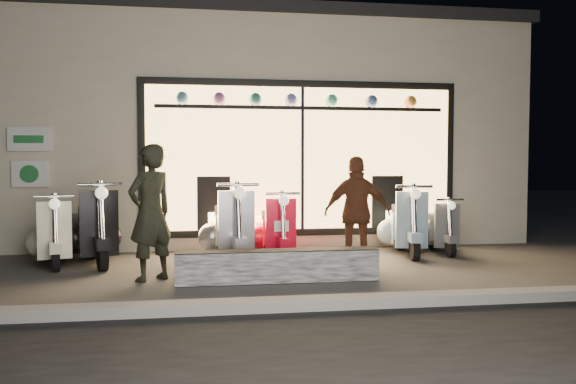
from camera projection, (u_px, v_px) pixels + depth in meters
name	position (u px, v px, depth m)	size (l,w,h in m)	color
ground	(269.00, 272.00, 7.59)	(40.00, 40.00, 0.00)	#383533
kerb	(292.00, 304.00, 5.61)	(40.00, 0.25, 0.12)	slate
shop_building	(243.00, 134.00, 12.40)	(10.20, 6.23, 4.20)	beige
graffiti_barrier	(278.00, 266.00, 6.94)	(2.51, 0.28, 0.40)	black
scooter_silver	(229.00, 230.00, 8.50)	(0.65, 1.61, 1.15)	black
scooter_red	(274.00, 231.00, 8.76)	(0.50, 1.41, 1.01)	black
scooter_black	(93.00, 231.00, 8.36)	(0.86, 1.61, 1.15)	black
scooter_cream	(53.00, 236.00, 8.22)	(0.71, 1.40, 1.00)	black
scooter_blue	(404.00, 226.00, 9.22)	(0.64, 1.54, 1.09)	black
scooter_grey	(437.00, 230.00, 9.36)	(0.45, 1.23, 0.88)	black
man	(151.00, 213.00, 7.00)	(0.62, 0.41, 1.71)	black
woman	(357.00, 213.00, 7.80)	(0.92, 0.38, 1.57)	brown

